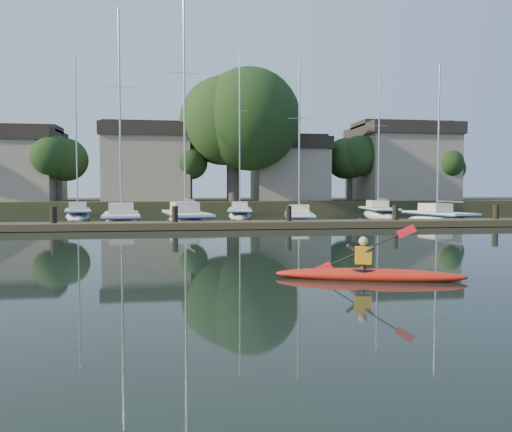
{
  "coord_description": "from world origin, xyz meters",
  "views": [
    {
      "loc": [
        -2.44,
        -12.08,
        2.04
      ],
      "look_at": [
        -0.22,
        3.7,
        1.2
      ],
      "focal_mm": 35.0,
      "sensor_mm": 36.0,
      "label": 1
    }
  ],
  "objects": [
    {
      "name": "sailboat_1",
      "position": [
        -6.31,
        18.89,
        -0.19
      ],
      "size": [
        3.14,
        8.91,
        14.26
      ],
      "rotation": [
        0.0,
        0.0,
        0.12
      ],
      "color": "white",
      "rests_on": "ground"
    },
    {
      "name": "sailboat_3",
      "position": [
        4.72,
        19.01,
        -0.17
      ],
      "size": [
        3.21,
        7.34,
        11.46
      ],
      "rotation": [
        0.0,
        0.0,
        -0.2
      ],
      "color": "white",
      "rests_on": "ground"
    },
    {
      "name": "sailboat_5",
      "position": [
        -10.68,
        27.75,
        -0.17
      ],
      "size": [
        3.49,
        8.29,
        13.38
      ],
      "rotation": [
        0.0,
        0.0,
        0.21
      ],
      "color": "white",
      "rests_on": "ground"
    },
    {
      "name": "sailboat_2",
      "position": [
        -2.44,
        19.24,
        -0.2
      ],
      "size": [
        3.64,
        9.85,
        15.94
      ],
      "rotation": [
        0.0,
        0.0,
        0.15
      ],
      "color": "white",
      "rests_on": "ground"
    },
    {
      "name": "sailboat_6",
      "position": [
        1.84,
        27.56,
        -0.17
      ],
      "size": [
        2.87,
        9.14,
        14.29
      ],
      "rotation": [
        0.0,
        0.0,
        -0.11
      ],
      "color": "white",
      "rests_on": "ground"
    },
    {
      "name": "sailboat_7",
      "position": [
        13.18,
        26.81,
        -0.19
      ],
      "size": [
        3.15,
        8.05,
        12.64
      ],
      "rotation": [
        0.0,
        0.0,
        -0.14
      ],
      "color": "white",
      "rests_on": "ground"
    },
    {
      "name": "dock",
      "position": [
        0.0,
        14.0,
        0.2
      ],
      "size": [
        34.0,
        2.0,
        1.8
      ],
      "color": "#4C412B",
      "rests_on": "ground"
    },
    {
      "name": "shore",
      "position": [
        1.61,
        40.29,
        3.23
      ],
      "size": [
        90.0,
        25.25,
        12.75
      ],
      "color": "#2A361B",
      "rests_on": "ground"
    },
    {
      "name": "sailboat_4",
      "position": [
        13.98,
        18.52,
        -0.19
      ],
      "size": [
        3.05,
        6.97,
        11.45
      ],
      "rotation": [
        0.0,
        0.0,
        0.16
      ],
      "color": "white",
      "rests_on": "ground"
    },
    {
      "name": "ground",
      "position": [
        0.0,
        0.0,
        0.0
      ],
      "size": [
        160.0,
        160.0,
        0.0
      ],
      "primitive_type": "plane",
      "color": "black",
      "rests_on": "ground"
    },
    {
      "name": "kayak",
      "position": [
        1.66,
        -1.32,
        0.17
      ],
      "size": [
        4.27,
        1.77,
        1.37
      ],
      "rotation": [
        0.0,
        0.0,
        -0.29
      ],
      "color": "#C0360E",
      "rests_on": "ground"
    }
  ]
}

